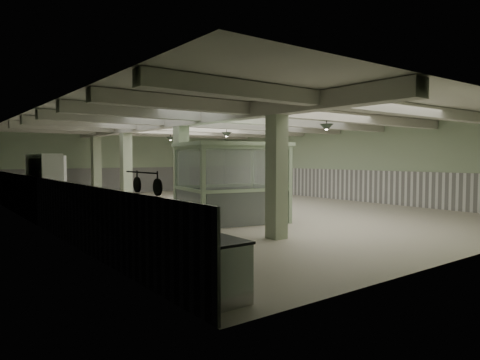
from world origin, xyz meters
TOP-DOWN VIEW (x-y plane):
  - floor at (0.00, 0.00)m, footprint 20.00×20.00m
  - ceiling at (0.00, 0.00)m, footprint 14.00×20.00m
  - wall_back at (0.00, 10.00)m, footprint 14.00×0.02m
  - wall_left at (-7.00, 0.00)m, footprint 0.02×20.00m
  - wall_right at (7.00, 0.00)m, footprint 0.02×20.00m
  - wainscot_left at (-6.97, 0.00)m, footprint 0.05×19.90m
  - wainscot_right at (6.97, 0.00)m, footprint 0.05×19.90m
  - wainscot_back at (0.00, 9.97)m, footprint 13.90×0.05m
  - girder at (-2.50, 0.00)m, footprint 0.45×19.90m
  - beam_a at (0.00, -7.50)m, footprint 13.90×0.35m
  - beam_b at (0.00, -5.00)m, footprint 13.90×0.35m
  - beam_c at (0.00, -2.50)m, footprint 13.90×0.35m
  - beam_d at (0.00, 0.00)m, footprint 13.90×0.35m
  - beam_e at (0.00, 2.50)m, footprint 13.90×0.35m
  - beam_f at (0.00, 5.00)m, footprint 13.90×0.35m
  - beam_g at (0.00, 7.50)m, footprint 13.90×0.35m
  - column_a at (-2.50, -6.00)m, footprint 0.42×0.42m
  - column_b at (-2.50, -1.00)m, footprint 0.42×0.42m
  - column_c at (-2.50, 4.00)m, footprint 0.42×0.42m
  - column_d at (-2.50, 8.00)m, footprint 0.42×0.42m
  - hook_rail at (-6.93, -7.60)m, footprint 0.02×1.20m
  - pendant_front at (0.50, -5.00)m, footprint 0.44×0.44m
  - pendant_mid at (0.50, 0.50)m, footprint 0.44×0.44m
  - pendant_back at (0.50, 5.50)m, footprint 0.44×0.44m
  - prep_counter at (-6.54, -7.00)m, footprint 0.90×5.14m
  - pitcher_near at (-6.38, -5.43)m, footprint 0.21×0.24m
  - pitcher_far at (-6.61, -8.80)m, footprint 0.25×0.26m
  - veg_colander at (-6.51, -7.70)m, footprint 0.44×0.44m
  - orange_bowl at (-6.61, -5.55)m, footprint 0.29×0.29m
  - skillet_near at (-6.88, -8.10)m, footprint 0.04×0.27m
  - skillet_far at (-6.88, -7.32)m, footprint 0.03×0.26m
  - walkin_cooler at (-6.62, 0.62)m, footprint 1.15×2.44m
  - guard_booth at (-1.70, -2.88)m, footprint 3.63×3.24m
  - filing_cabinet at (0.06, -3.27)m, footprint 0.67×0.76m

SIDE VIEW (x-z plane):
  - floor at x=0.00m, z-range 0.00..0.00m
  - prep_counter at x=-6.54m, z-range 0.01..0.92m
  - filing_cabinet at x=0.06m, z-range 0.00..1.38m
  - wainscot_left at x=-6.97m, z-range 0.00..1.50m
  - wainscot_right at x=6.97m, z-range 0.00..1.50m
  - wainscot_back at x=0.00m, z-range 0.00..1.50m
  - orange_bowl at x=-6.61m, z-range 0.90..0.98m
  - veg_colander at x=-6.51m, z-range 0.90..1.08m
  - pitcher_far at x=-6.61m, z-range 0.90..1.16m
  - pitcher_near at x=-6.38m, z-range 0.90..1.19m
  - walkin_cooler at x=-6.62m, z-range 0.00..2.24m
  - skillet_near at x=-6.88m, z-range 1.49..1.77m
  - skillet_far at x=-6.88m, z-range 1.50..1.76m
  - guard_booth at x=-1.70m, z-range 0.46..3.03m
  - wall_back at x=0.00m, z-range 0.00..3.60m
  - wall_left at x=-7.00m, z-range 0.00..3.60m
  - wall_right at x=7.00m, z-range 0.00..3.60m
  - column_a at x=-2.50m, z-range 0.00..3.60m
  - column_b at x=-2.50m, z-range 0.00..3.60m
  - column_c at x=-2.50m, z-range 0.00..3.60m
  - column_d at x=-2.50m, z-range 0.00..3.60m
  - hook_rail at x=-6.93m, z-range 1.84..1.86m
  - pendant_front at x=0.50m, z-range 2.94..3.16m
  - pendant_mid at x=0.50m, z-range 2.94..3.16m
  - pendant_back at x=0.50m, z-range 2.94..3.16m
  - girder at x=-2.50m, z-range 3.18..3.58m
  - beam_a at x=0.00m, z-range 3.26..3.58m
  - beam_b at x=0.00m, z-range 3.26..3.58m
  - beam_c at x=0.00m, z-range 3.26..3.58m
  - beam_d at x=0.00m, z-range 3.26..3.58m
  - beam_e at x=0.00m, z-range 3.26..3.58m
  - beam_f at x=0.00m, z-range 3.26..3.58m
  - beam_g at x=0.00m, z-range 3.26..3.58m
  - ceiling at x=0.00m, z-range 3.59..3.61m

